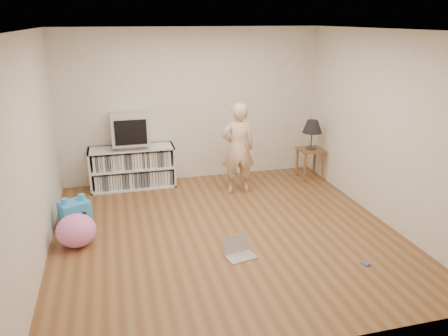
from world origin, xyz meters
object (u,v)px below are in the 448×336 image
at_px(plush_pink, 76,230).
at_px(laptop, 239,250).
at_px(media_unit, 133,167).
at_px(crt_tv, 130,129).
at_px(table_lamp, 312,127).
at_px(side_table, 310,156).
at_px(plush_blue, 75,214).
at_px(person, 238,148).
at_px(dvd_deck, 131,145).

bearing_deg(plush_pink, laptop, -21.33).
height_order(media_unit, plush_pink, media_unit).
bearing_deg(crt_tv, plush_pink, -113.53).
relative_size(crt_tv, table_lamp, 1.17).
bearing_deg(side_table, crt_tv, 173.20).
distance_m(laptop, plush_pink, 2.05).
bearing_deg(crt_tv, plush_blue, -123.70).
height_order(person, plush_blue, person).
bearing_deg(table_lamp, side_table, 0.00).
distance_m(table_lamp, plush_pink, 4.24).
relative_size(table_lamp, plush_pink, 1.05).
xyz_separation_m(dvd_deck, plush_blue, (-0.87, -1.30, -0.55)).
bearing_deg(crt_tv, dvd_deck, 90.00).
height_order(dvd_deck, side_table, dvd_deck).
bearing_deg(plush_blue, laptop, -58.52).
xyz_separation_m(media_unit, side_table, (3.07, -0.39, 0.07)).
xyz_separation_m(side_table, person, (-1.42, -0.28, 0.33)).
distance_m(media_unit, person, 1.82).
relative_size(table_lamp, person, 0.35).
relative_size(crt_tv, plush_blue, 1.28).
bearing_deg(laptop, dvd_deck, 100.29).
bearing_deg(media_unit, laptop, -67.60).
height_order(side_table, laptop, side_table).
bearing_deg(dvd_deck, person, -21.42).
xyz_separation_m(table_lamp, laptop, (-1.98, -2.26, -0.88)).
xyz_separation_m(crt_tv, side_table, (3.07, -0.37, -0.60)).
bearing_deg(side_table, media_unit, 172.85).
relative_size(crt_tv, side_table, 1.09).
distance_m(crt_tv, side_table, 3.15).
height_order(dvd_deck, person, person).
distance_m(side_table, plush_blue, 4.05).
distance_m(media_unit, plush_blue, 1.59).
bearing_deg(plush_pink, side_table, 21.23).
relative_size(person, laptop, 3.73).
xyz_separation_m(table_lamp, plush_blue, (-3.94, -0.93, -0.75)).
bearing_deg(plush_blue, dvd_deck, 31.94).
xyz_separation_m(person, laptop, (-0.56, -1.98, -0.68)).
distance_m(dvd_deck, table_lamp, 3.10).
bearing_deg(plush_blue, side_table, -11.11).
distance_m(person, plush_blue, 2.66).
height_order(plush_blue, plush_pink, plush_blue).
bearing_deg(person, side_table, -166.69).
height_order(crt_tv, person, person).
height_order(table_lamp, plush_blue, table_lamp).
distance_m(media_unit, plush_pink, 2.07).
height_order(crt_tv, table_lamp, crt_tv).
distance_m(crt_tv, plush_pink, 2.20).
bearing_deg(laptop, table_lamp, 36.43).
bearing_deg(media_unit, table_lamp, -7.15).
bearing_deg(person, media_unit, -19.66).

